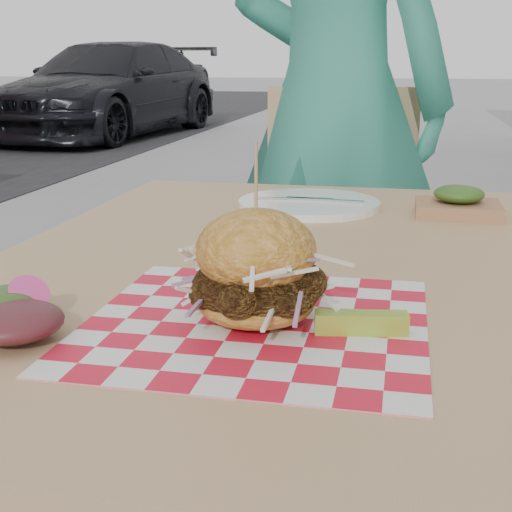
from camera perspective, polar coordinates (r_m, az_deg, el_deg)
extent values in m
imported|color=#2F8972|center=(2.01, 6.24, 12.35)|extent=(0.79, 0.66, 1.83)
imported|color=black|center=(10.21, -11.59, 12.97)|extent=(2.24, 4.52, 1.26)
cube|color=tan|center=(1.03, 1.58, -1.09)|extent=(0.80, 1.20, 0.04)
cylinder|color=#333338|center=(1.73, -6.50, -7.35)|extent=(0.05, 0.05, 0.71)
cylinder|color=#333338|center=(1.66, 16.68, -8.94)|extent=(0.05, 0.05, 0.71)
cube|color=tan|center=(1.93, 6.05, -1.95)|extent=(0.47, 0.47, 0.04)
cube|color=tan|center=(2.06, 6.11, 6.36)|extent=(0.42, 0.09, 0.50)
cylinder|color=#333338|center=(1.85, 0.31, -10.48)|extent=(0.03, 0.03, 0.43)
cylinder|color=#333338|center=(1.86, 11.64, -10.64)|extent=(0.03, 0.03, 0.43)
cylinder|color=#333338|center=(2.18, 0.99, -6.34)|extent=(0.03, 0.03, 0.43)
cylinder|color=#333338|center=(2.19, 10.51, -6.51)|extent=(0.03, 0.03, 0.43)
cube|color=red|center=(0.77, 0.00, -5.33)|extent=(0.36, 0.36, 0.00)
ellipsoid|color=#CB8839|center=(0.76, 0.00, -3.71)|extent=(0.13, 0.13, 0.04)
ellipsoid|color=brown|center=(0.75, 0.00, -2.49)|extent=(0.14, 0.13, 0.07)
ellipsoid|color=#CB8839|center=(0.74, 0.00, 0.41)|extent=(0.13, 0.13, 0.09)
cylinder|color=tan|center=(0.73, 0.00, 5.41)|extent=(0.00, 0.00, 0.10)
cube|color=#9DAC32|center=(0.74, 8.42, -5.31)|extent=(0.10, 0.04, 0.02)
ellipsoid|color=#3F1419|center=(0.78, -17.46, -4.76)|extent=(0.08, 0.08, 0.03)
ellipsoid|color=#214B15|center=(0.81, -18.24, -3.92)|extent=(0.08, 0.08, 0.03)
cylinder|color=#D93C8B|center=(0.79, -17.71, -2.82)|extent=(0.05, 0.05, 0.04)
cylinder|color=white|center=(1.37, 4.25, 4.18)|extent=(0.27, 0.27, 0.01)
cube|color=silver|center=(1.37, 3.01, 4.60)|extent=(0.15, 0.03, 0.00)
cube|color=silver|center=(1.36, 5.51, 4.49)|extent=(0.15, 0.03, 0.00)
cube|color=#9C6B46|center=(1.34, 15.85, 3.64)|extent=(0.15, 0.12, 0.02)
ellipsoid|color=#214B15|center=(1.34, 15.93, 4.80)|extent=(0.09, 0.09, 0.03)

